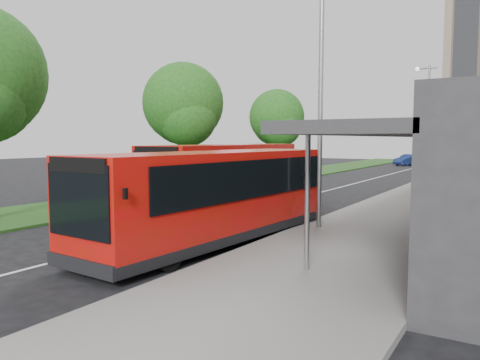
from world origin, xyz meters
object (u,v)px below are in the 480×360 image
(litter_bin, at_px, (420,193))
(car_near, at_px, (427,164))
(lamp_post_far, at_px, (427,116))
(bus_second, at_px, (227,175))
(lamp_post_near, at_px, (318,89))
(car_far, at_px, (408,160))
(tree_mid, at_px, (184,109))
(bus_main, at_px, (216,196))
(bollard, at_px, (425,178))
(tree_far, at_px, (277,121))

(litter_bin, height_order, car_near, car_near)
(lamp_post_far, height_order, bus_second, lamp_post_far)
(lamp_post_near, height_order, car_far, lamp_post_near)
(lamp_post_far, xyz_separation_m, bus_second, (-5.64, -16.78, -3.26))
(tree_mid, relative_size, litter_bin, 9.47)
(lamp_post_far, distance_m, bus_main, 23.55)
(lamp_post_far, height_order, bollard, lamp_post_far)
(tree_far, relative_size, car_far, 1.76)
(bus_main, height_order, car_far, bus_main)
(car_far, bearing_deg, tree_mid, -74.32)
(tree_far, distance_m, car_far, 24.51)
(tree_mid, bearing_deg, lamp_post_far, 49.32)
(lamp_post_far, bearing_deg, bollard, -80.06)
(car_near, bearing_deg, tree_far, -135.64)
(bus_second, bearing_deg, car_near, 83.34)
(lamp_post_near, xyz_separation_m, bollard, (0.69, 16.06, -4.04))
(lamp_post_far, distance_m, car_far, 23.68)
(tree_mid, distance_m, lamp_post_near, 13.18)
(lamp_post_near, xyz_separation_m, bus_main, (-1.88, -3.24, -3.32))
(tree_mid, bearing_deg, bus_main, -48.05)
(tree_mid, distance_m, tree_far, 12.00)
(lamp_post_far, relative_size, bus_main, 0.82)
(tree_mid, bearing_deg, car_far, 81.31)
(bus_main, relative_size, car_far, 2.43)
(bus_second, xyz_separation_m, car_near, (2.98, 33.88, -0.94))
(tree_mid, distance_m, bollard, 15.43)
(litter_bin, distance_m, car_near, 28.95)
(tree_mid, xyz_separation_m, bus_main, (9.25, -10.29, -3.45))
(lamp_post_near, relative_size, lamp_post_far, 1.00)
(car_near, bearing_deg, bollard, -101.45)
(bollard, height_order, car_far, car_far)
(bollard, bearing_deg, tree_far, 165.78)
(bus_main, bearing_deg, bollard, 86.26)
(bus_main, bearing_deg, bus_second, 124.11)
(lamp_post_far, height_order, car_far, lamp_post_far)
(bus_second, distance_m, car_near, 34.02)
(lamp_post_far, bearing_deg, car_near, 98.85)
(tree_mid, distance_m, litter_bin, 13.67)
(tree_mid, bearing_deg, lamp_post_near, -32.36)
(lamp_post_far, bearing_deg, litter_bin, -81.27)
(lamp_post_far, relative_size, car_far, 1.99)
(lamp_post_far, bearing_deg, tree_far, -175.13)
(tree_far, relative_size, bus_second, 0.70)
(lamp_post_near, relative_size, bus_main, 0.82)
(bus_second, height_order, car_near, bus_second)
(tree_mid, relative_size, bollard, 7.09)
(lamp_post_far, xyz_separation_m, car_far, (-5.69, 22.63, -4.06))
(tree_mid, bearing_deg, bus_second, -34.97)
(lamp_post_near, distance_m, bollard, 16.57)
(bus_main, xyz_separation_m, car_near, (-0.78, 40.33, -0.88))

